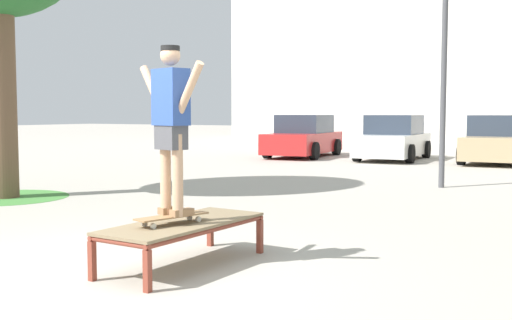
# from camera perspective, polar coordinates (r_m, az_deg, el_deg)

# --- Properties ---
(ground_plane) EXTENTS (120.00, 120.00, 0.00)m
(ground_plane) POSITION_cam_1_polar(r_m,az_deg,el_deg) (6.41, -13.55, -10.08)
(ground_plane) COLOR #B2AA9E
(skate_box) EXTENTS (0.86, 1.94, 0.46)m
(skate_box) POSITION_cam_1_polar(r_m,az_deg,el_deg) (6.51, -6.66, -6.02)
(skate_box) COLOR brown
(skate_box) RESTS_ON ground
(skateboard) EXTENTS (0.41, 0.82, 0.09)m
(skateboard) POSITION_cam_1_polar(r_m,az_deg,el_deg) (6.36, -7.69, -5.16)
(skateboard) COLOR #9E754C
(skateboard) RESTS_ON skate_box
(skater) EXTENTS (0.98, 0.38, 1.69)m
(skater) POSITION_cam_1_polar(r_m,az_deg,el_deg) (6.27, -7.77, 3.84)
(skater) COLOR tan
(skater) RESTS_ON skateboard
(grass_patch_near_left) EXTENTS (2.31, 2.31, 0.01)m
(grass_patch_near_left) POSITION_cam_1_polar(r_m,az_deg,el_deg) (12.57, -21.94, -3.18)
(grass_patch_near_left) COLOR #47893D
(grass_patch_near_left) RESTS_ON ground
(car_red) EXTENTS (2.26, 4.36, 1.50)m
(car_red) POSITION_cam_1_polar(r_m,az_deg,el_deg) (22.47, 4.38, 2.07)
(car_red) COLOR red
(car_red) RESTS_ON ground
(car_white) EXTENTS (2.14, 4.31, 1.50)m
(car_white) POSITION_cam_1_polar(r_m,az_deg,el_deg) (21.49, 12.46, 1.88)
(car_white) COLOR silver
(car_white) RESTS_ON ground
(car_tan) EXTENTS (2.05, 4.27, 1.50)m
(car_tan) POSITION_cam_1_polar(r_m,az_deg,el_deg) (21.07, 21.16, 1.64)
(car_tan) COLOR tan
(car_tan) RESTS_ON ground
(light_post) EXTENTS (0.36, 0.36, 5.83)m
(light_post) POSITION_cam_1_polar(r_m,az_deg,el_deg) (13.86, 16.92, 13.48)
(light_post) COLOR #4C4C51
(light_post) RESTS_ON ground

